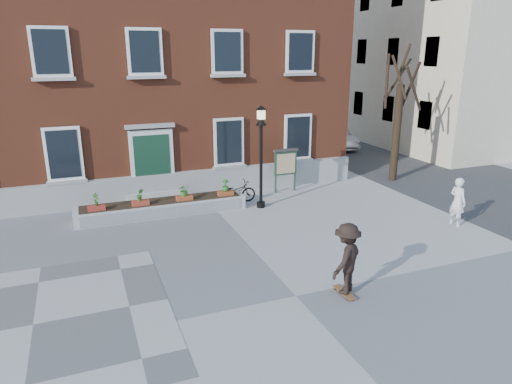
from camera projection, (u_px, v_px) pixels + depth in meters
name	position (u px, v px, depth m)	size (l,w,h in m)	color
ground	(296.00, 296.00, 11.33)	(100.00, 100.00, 0.00)	gray
checker_patch	(33.00, 325.00, 10.12)	(6.00, 6.00, 0.01)	#535356
bicycle	(235.00, 192.00, 18.13)	(0.60, 1.73, 0.91)	black
parked_car	(334.00, 137.00, 28.56)	(1.45, 4.15, 1.37)	silver
bystander	(457.00, 202.00, 15.71)	(0.62, 0.41, 1.71)	silver
brick_building	(128.00, 40.00, 21.20)	(18.40, 10.85, 12.60)	brown
planter_assembly	(163.00, 206.00, 16.93)	(6.20, 1.12, 1.15)	beige
bare_tree	(398.00, 121.00, 20.76)	(1.83, 1.83, 6.16)	black
side_street	(401.00, 34.00, 33.12)	(15.20, 36.00, 14.50)	#3C3C3F
lamp_post	(261.00, 143.00, 17.05)	(0.40, 0.40, 3.93)	black
notice_board	(286.00, 163.00, 19.40)	(1.10, 0.16, 1.87)	#1A3425
skateboarder	(347.00, 259.00, 11.12)	(1.35, 1.20, 1.89)	brown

